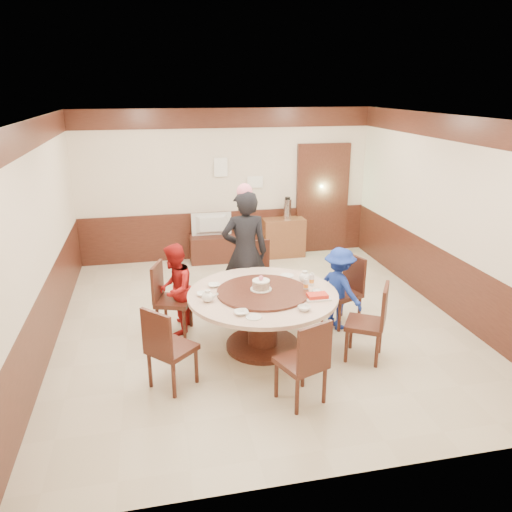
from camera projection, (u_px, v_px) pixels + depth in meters
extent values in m
plane|color=beige|center=(260.00, 323.00, 7.05)|extent=(6.00, 6.00, 0.00)
plane|color=silver|center=(261.00, 118.00, 6.14)|extent=(6.00, 6.00, 0.00)
cube|color=beige|center=(226.00, 185.00, 9.37)|extent=(5.50, 0.04, 2.80)
cube|color=beige|center=(346.00, 330.00, 3.82)|extent=(5.50, 0.04, 2.80)
cube|color=beige|center=(40.00, 240.00, 6.05)|extent=(0.04, 6.00, 2.80)
cube|color=beige|center=(448.00, 217.00, 7.14)|extent=(0.04, 6.00, 2.80)
cube|color=#401D14|center=(261.00, 293.00, 6.91)|extent=(5.50, 6.00, 0.90)
cube|color=#401D14|center=(261.00, 132.00, 6.20)|extent=(5.50, 6.00, 0.35)
cube|color=#401D14|center=(322.00, 200.00, 9.82)|extent=(1.05, 0.08, 2.18)
cube|color=#8FDD9B|center=(322.00, 199.00, 9.83)|extent=(0.88, 0.02, 2.05)
cylinder|color=#401D14|center=(263.00, 345.00, 6.39)|extent=(0.93, 0.93, 0.06)
cylinder|color=#401D14|center=(263.00, 322.00, 6.29)|extent=(0.37, 0.37, 0.65)
cylinder|color=beige|center=(263.00, 295.00, 6.17)|extent=(1.86, 1.86, 0.05)
cylinder|color=#401D14|center=(263.00, 292.00, 6.15)|extent=(1.14, 1.14, 0.03)
cube|color=#401D14|center=(342.00, 294.00, 6.89)|extent=(0.56, 0.56, 0.06)
cube|color=#401D14|center=(354.00, 273.00, 6.91)|extent=(0.18, 0.41, 0.50)
cube|color=#401D14|center=(341.00, 310.00, 6.97)|extent=(0.36, 0.36, 0.42)
cube|color=#401D14|center=(259.00, 277.00, 7.48)|extent=(0.45, 0.45, 0.06)
cube|color=#401D14|center=(256.00, 256.00, 7.58)|extent=(0.42, 0.05, 0.50)
cube|color=#401D14|center=(259.00, 292.00, 7.56)|extent=(0.36, 0.36, 0.42)
cube|color=#401D14|center=(174.00, 301.00, 6.66)|extent=(0.56, 0.56, 0.06)
cube|color=#401D14|center=(157.00, 282.00, 6.59)|extent=(0.17, 0.41, 0.50)
cube|color=#401D14|center=(175.00, 317.00, 6.73)|extent=(0.36, 0.36, 0.42)
cube|color=#401D14|center=(172.00, 349.00, 5.45)|extent=(0.62, 0.62, 0.06)
cube|color=#401D14|center=(157.00, 334.00, 5.20)|extent=(0.32, 0.33, 0.50)
cube|color=#401D14|center=(173.00, 368.00, 5.53)|extent=(0.36, 0.36, 0.42)
cube|color=#401D14|center=(301.00, 363.00, 5.18)|extent=(0.57, 0.57, 0.06)
cube|color=#401D14|center=(315.00, 348.00, 4.93)|extent=(0.41, 0.19, 0.50)
cube|color=#401D14|center=(300.00, 382.00, 5.26)|extent=(0.36, 0.36, 0.42)
cube|color=#401D14|center=(365.00, 324.00, 6.01)|extent=(0.60, 0.60, 0.06)
cube|color=#401D14|center=(384.00, 306.00, 5.86)|extent=(0.25, 0.38, 0.50)
cube|color=#401D14|center=(363.00, 342.00, 6.09)|extent=(0.36, 0.36, 0.42)
imported|color=black|center=(245.00, 253.00, 7.12)|extent=(0.68, 0.46, 1.82)
imported|color=#A21615|center=(175.00, 289.00, 6.60)|extent=(0.61, 0.70, 1.24)
imported|color=#18319A|center=(339.00, 289.00, 6.75)|extent=(0.72, 0.85, 1.15)
cylinder|color=white|center=(261.00, 289.00, 6.19)|extent=(0.27, 0.27, 0.01)
cylinder|color=tan|center=(261.00, 285.00, 6.17)|extent=(0.21, 0.21, 0.10)
cylinder|color=white|center=(261.00, 281.00, 6.15)|extent=(0.22, 0.22, 0.01)
sphere|color=pink|center=(261.00, 278.00, 6.14)|extent=(0.06, 0.06, 0.06)
ellipsoid|color=white|center=(208.00, 297.00, 5.90)|extent=(0.17, 0.15, 0.13)
ellipsoid|color=white|center=(305.00, 277.00, 6.50)|extent=(0.17, 0.15, 0.13)
imported|color=white|center=(214.00, 285.00, 6.35)|extent=(0.15, 0.15, 0.04)
imported|color=white|center=(304.00, 308.00, 5.68)|extent=(0.15, 0.15, 0.05)
imported|color=white|center=(241.00, 313.00, 5.58)|extent=(0.16, 0.16, 0.04)
imported|color=white|center=(317.00, 291.00, 6.15)|extent=(0.13, 0.13, 0.04)
imported|color=white|center=(203.00, 294.00, 6.08)|extent=(0.15, 0.15, 0.04)
cylinder|color=white|center=(254.00, 317.00, 5.50)|extent=(0.18, 0.18, 0.01)
cylinder|color=white|center=(287.00, 276.00, 6.71)|extent=(0.18, 0.18, 0.01)
cube|color=white|center=(317.00, 298.00, 5.99)|extent=(0.30, 0.20, 0.02)
cube|color=red|center=(317.00, 296.00, 5.98)|extent=(0.24, 0.15, 0.04)
cylinder|color=white|center=(306.00, 285.00, 6.20)|extent=(0.06, 0.06, 0.16)
cylinder|color=white|center=(312.00, 280.00, 6.35)|extent=(0.06, 0.06, 0.16)
cube|color=#401D14|center=(213.00, 249.00, 9.45)|extent=(0.85, 0.45, 0.50)
imported|color=gray|center=(212.00, 225.00, 9.30)|extent=(0.75, 0.11, 0.43)
cube|color=brown|center=(283.00, 237.00, 9.71)|extent=(0.80, 0.40, 0.75)
cylinder|color=silver|center=(287.00, 209.00, 9.55)|extent=(0.15, 0.15, 0.38)
cube|color=white|center=(221.00, 167.00, 9.20)|extent=(0.25, 0.00, 0.35)
cube|color=white|center=(255.00, 182.00, 9.42)|extent=(0.30, 0.00, 0.22)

